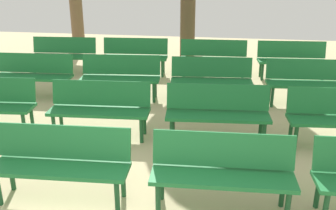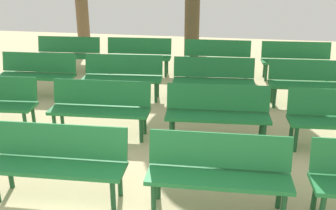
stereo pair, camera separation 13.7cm
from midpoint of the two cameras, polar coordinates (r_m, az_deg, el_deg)
bench_r0_c1 at (r=4.74m, az=-15.00°, el=-7.62°), size 1.62×0.55×0.87m
bench_r0_c2 at (r=4.41m, az=8.38°, el=-9.33°), size 1.62×0.54×0.87m
bench_r1_c1 at (r=6.28m, az=-9.34°, el=-0.00°), size 1.62×0.57×0.87m
bench_r1_c2 at (r=6.04m, az=7.97°, el=-0.76°), size 1.63×0.59×0.87m
bench_r2_c0 at (r=8.49m, az=-18.30°, el=4.69°), size 1.62×0.54×0.87m
bench_r2_c1 at (r=7.94m, az=-6.17°, el=4.58°), size 1.63×0.61×0.87m
bench_r2_c2 at (r=7.73m, az=7.25°, el=4.08°), size 1.63×0.60×0.87m
bench_r2_c3 at (r=7.98m, az=20.85°, el=3.40°), size 1.63×0.59×0.87m
bench_r3_c0 at (r=10.11m, az=-14.20°, el=7.56°), size 1.63×0.58×0.87m
bench_r3_c1 at (r=9.66m, az=-3.94°, el=7.56°), size 1.63×0.58×0.87m
bench_r3_c2 at (r=9.47m, az=7.67°, el=7.15°), size 1.62×0.55×0.87m
bench_r3_c3 at (r=9.68m, az=18.77°, el=6.54°), size 1.63×0.59×0.87m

